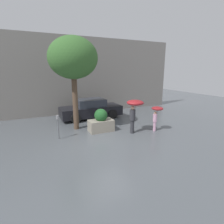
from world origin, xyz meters
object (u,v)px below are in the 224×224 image
Objects in this scene: person_adult at (134,107)px; parking_meter at (58,122)px; street_tree at (73,59)px; planter_box at (101,122)px; person_child at (157,112)px; parked_car_near at (91,109)px.

parking_meter is (-3.97, 0.84, -0.57)m from person_adult.
street_tree is at bearing 150.05° from person_adult.
planter_box is at bearing -39.81° from street_tree.
person_adult is 1.41m from person_child.
street_tree reaches higher than planter_box.
parked_car_near is at bearing 82.83° from planter_box.
parking_meter is at bearing 174.67° from person_adult.
person_child is 5.42m from parking_meter.
street_tree is at bearing 140.19° from planter_box.
person_adult reaches higher than parking_meter.
parked_car_near reaches higher than planter_box.
street_tree reaches higher than parked_car_near.
person_child is at bearing -4.10° from person_adult.
person_adult is 4.10m from parking_meter.
parked_car_near is 4.28m from street_tree.
parked_car_near reaches higher than parking_meter.
parked_car_near is 4.28m from parking_meter.
parked_car_near is 0.85× the size of street_tree.
person_child is at bearing -11.61° from parking_meter.
person_child reaches higher than planter_box.
person_adult is at bearing -11.91° from parking_meter.
street_tree is (-1.20, 1.00, 3.52)m from planter_box.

